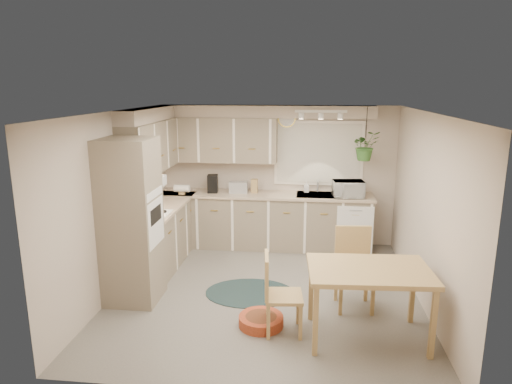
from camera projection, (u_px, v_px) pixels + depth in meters
floor at (266, 292)px, 6.15m from camera, size 4.20×4.20×0.00m
ceiling at (267, 112)px, 5.60m from camera, size 4.20×4.20×0.00m
wall_back at (277, 175)px, 7.91m from camera, size 4.00×0.04×2.40m
wall_front at (243, 270)px, 3.84m from camera, size 4.00×0.04×2.40m
wall_left at (117, 202)px, 6.10m from camera, size 0.04×4.20×2.40m
wall_right at (427, 211)px, 5.65m from camera, size 0.04×4.20×2.40m
base_cab_left at (162, 235)px, 7.08m from camera, size 0.60×1.85×0.90m
base_cab_back at (264, 221)px, 7.81m from camera, size 3.60×0.60×0.90m
counter_left at (161, 206)px, 6.97m from camera, size 0.64×1.89×0.04m
counter_back at (264, 195)px, 7.69m from camera, size 3.64×0.64×0.04m
oven_stack at (131, 222)px, 5.73m from camera, size 0.65×0.65×2.10m
wall_oven_face at (156, 222)px, 5.70m from camera, size 0.02×0.56×0.58m
upper_cab_left at (153, 146)px, 6.90m from camera, size 0.35×2.00×0.75m
upper_cab_back at (218, 140)px, 7.70m from camera, size 2.00×0.35×0.75m
soffit_left at (149, 114)px, 6.80m from camera, size 0.30×2.00×0.20m
soffit_back at (265, 111)px, 7.53m from camera, size 3.60×0.30×0.20m
cooktop at (149, 215)px, 6.41m from camera, size 0.52×0.58×0.02m
range_hood at (146, 183)px, 6.31m from camera, size 0.40×0.60×0.14m
window_blinds at (319, 153)px, 7.71m from camera, size 1.40×0.02×1.00m
window_frame at (319, 153)px, 7.72m from camera, size 1.50×0.02×1.10m
sink at (318, 197)px, 7.61m from camera, size 0.70×0.48×0.10m
dishwasher_front at (355, 231)px, 7.35m from camera, size 0.58×0.02×0.83m
track_light_bar at (321, 111)px, 7.04m from camera, size 0.80×0.04×0.04m
wall_clock at (287, 118)px, 7.64m from camera, size 0.30×0.03×0.30m
dining_table at (367, 303)px, 4.96m from camera, size 1.34×0.94×0.82m
chair_left at (284, 294)px, 5.07m from camera, size 0.47×0.47×0.92m
chair_back at (355, 270)px, 5.61m from camera, size 0.51×0.51×1.01m
braided_rug at (250, 293)px, 6.12m from camera, size 1.26×0.97×0.01m
pet_bed at (261, 321)px, 5.28m from camera, size 0.68×0.68×0.12m
microwave at (348, 187)px, 7.41m from camera, size 0.52×0.33×0.33m
soap_bottle at (306, 190)px, 7.75m from camera, size 0.09×0.19×0.08m
hanging_plant at (365, 149)px, 7.24m from camera, size 0.56×0.59×0.37m
coffee_maker at (213, 184)px, 7.76m from camera, size 0.19×0.22×0.30m
toaster at (238, 187)px, 7.74m from camera, size 0.32×0.19×0.19m
knife_block at (254, 186)px, 7.74m from camera, size 0.11×0.11×0.23m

